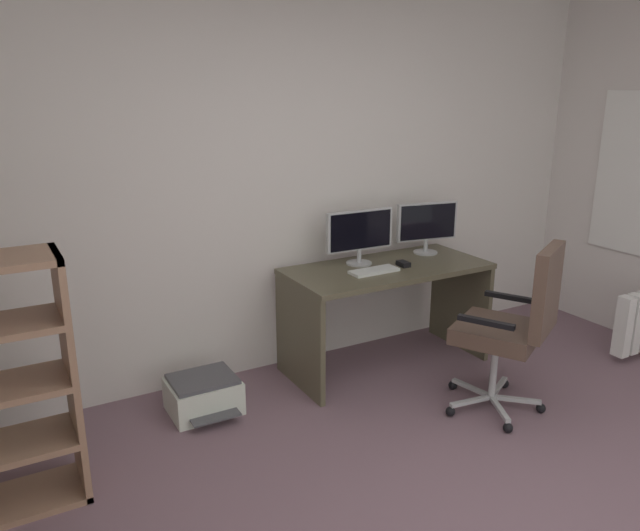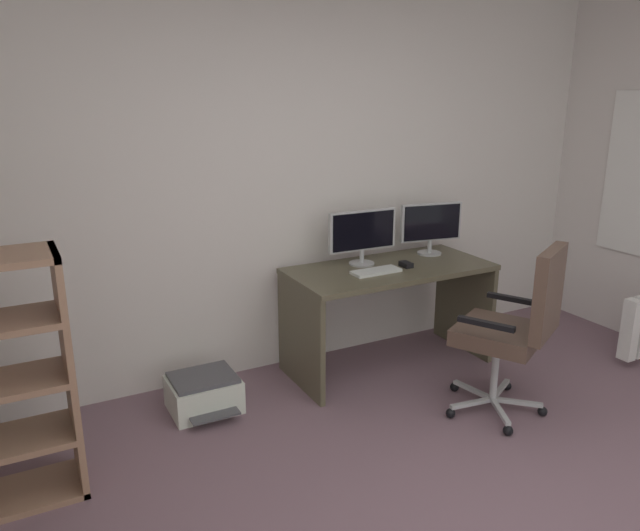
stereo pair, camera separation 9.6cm
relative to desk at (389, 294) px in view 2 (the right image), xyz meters
name	(u,v)px [view 2 (the right image)]	position (x,y,z in m)	size (l,w,h in m)	color
wall_back	(280,175)	(-0.62, 0.45, 0.82)	(5.32, 0.10, 2.73)	silver
desk	(389,294)	(0.00, 0.00, 0.00)	(1.42, 0.66, 0.75)	brown
monitor_main	(362,233)	(-0.14, 0.14, 0.43)	(0.51, 0.18, 0.38)	#B2B5B7
monitor_secondary	(431,224)	(0.45, 0.14, 0.43)	(0.48, 0.18, 0.38)	#B2B5B7
keyboard	(376,271)	(-0.16, -0.08, 0.21)	(0.34, 0.13, 0.02)	silver
computer_mouse	(406,264)	(0.10, -0.05, 0.22)	(0.06, 0.10, 0.03)	black
office_chair	(516,323)	(0.28, -0.93, 0.05)	(0.66, 0.69, 1.08)	#B7BABC
printer	(204,393)	(-1.36, 0.00, -0.43)	(0.42, 0.43, 0.23)	silver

